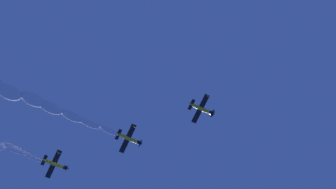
{
  "coord_description": "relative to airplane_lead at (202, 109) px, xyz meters",
  "views": [
    {
      "loc": [
        -5.53,
        33.69,
        1.71
      ],
      "look_at": [
        8.23,
        10.75,
        90.14
      ],
      "focal_mm": 41.71,
      "sensor_mm": 36.0,
      "label": 1
    }
  ],
  "objects": [
    {
      "name": "airplane_left_wingman",
      "position": [
        19.05,
        3.08,
        -1.81
      ],
      "size": [
        7.11,
        6.63,
        2.53
      ],
      "color": "gold"
    },
    {
      "name": "airplane_lead",
      "position": [
        0.0,
        0.0,
        0.0
      ],
      "size": [
        7.15,
        6.68,
        2.57
      ],
      "color": "gold"
    },
    {
      "name": "smoke_trail_left_wingman",
      "position": [
        34.89,
        27.87,
        -4.94
      ],
      "size": [
        23.56,
        34.92,
        6.88
      ],
      "color": "white"
    },
    {
      "name": "airplane_right_wingman",
      "position": [
        38.61,
        6.95,
        -2.18
      ],
      "size": [
        7.09,
        6.63,
        2.64
      ],
      "color": "gold"
    }
  ]
}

